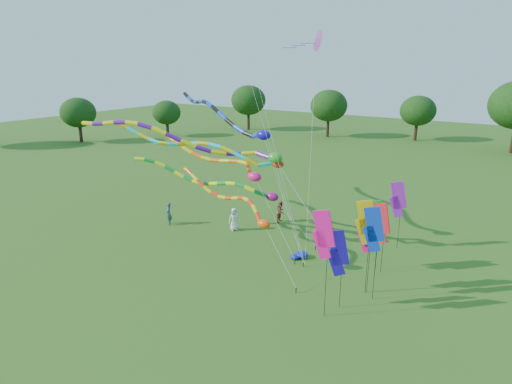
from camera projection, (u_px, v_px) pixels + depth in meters
The scene contains 21 objects.
ground at pixel (232, 286), 23.80m from camera, with size 160.00×160.00×0.00m, color #275516.
tree_ring at pixel (355, 173), 25.55m from camera, with size 119.47×119.93×9.65m.
tube_kite_red at pixel (234, 202), 26.67m from camera, with size 10.91×3.63×5.41m.
tube_kite_orange at pixel (209, 155), 30.17m from camera, with size 15.38×3.17×7.69m.
tube_kite_purple at pixel (197, 142), 26.99m from camera, with size 16.43×5.27×9.00m.
tube_kite_blue at pixel (224, 116), 31.13m from camera, with size 15.76×7.77×9.96m.
tube_kite_cyan at pixel (212, 150), 27.49m from camera, with size 14.62×4.11×8.54m.
tube_kite_green at pixel (221, 183), 29.06m from camera, with size 12.46×3.63×6.02m.
delta_kite_high_c at pixel (316, 41), 25.78m from camera, with size 3.87×4.73×13.96m.
banner_pole_violet at pixel (398, 200), 27.66m from camera, with size 1.15×0.36×4.67m.
banner_pole_blue_a at pixel (338, 253), 20.91m from camera, with size 1.13×0.45×4.24m.
banner_pole_green at pixel (375, 220), 24.94m from camera, with size 1.13×0.43×4.34m.
banner_pole_blue_b at pixel (373, 230), 21.47m from camera, with size 1.15×0.30×5.13m.
banner_pole_orange at pixel (366, 223), 22.03m from camera, with size 1.15×0.35×5.27m.
banner_pole_magenta_a at pixel (323, 235), 19.86m from camera, with size 1.16×0.21×5.51m.
banner_pole_magenta_b at pixel (367, 231), 22.26m from camera, with size 1.16×0.10×4.78m.
banner_pole_red at pixel (381, 223), 24.65m from camera, with size 1.16×0.26×4.29m.
blue_nylon_heap at pixel (297, 252), 27.56m from camera, with size 1.46×1.04×0.45m.
person_a at pixel (234, 219), 31.46m from camera, with size 0.84×0.54×1.71m, color silver.
person_b at pixel (169, 214), 32.58m from camera, with size 0.64×0.42×1.74m, color #3F4D59.
person_c at pixel (281, 212), 33.13m from camera, with size 0.81×0.63×1.68m, color brown.
Camera 1 is at (12.63, -17.13, 11.95)m, focal length 30.00 mm.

